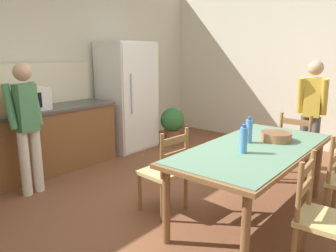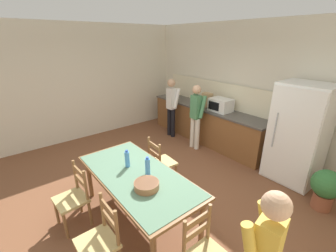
# 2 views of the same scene
# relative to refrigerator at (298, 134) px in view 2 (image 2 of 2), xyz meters

# --- Properties ---
(ground_plane) EXTENTS (8.32, 8.32, 0.00)m
(ground_plane) POSITION_rel_refrigerator_xyz_m (-1.20, -2.19, -0.92)
(ground_plane) COLOR brown
(wall_back) EXTENTS (6.52, 0.12, 2.90)m
(wall_back) POSITION_rel_refrigerator_xyz_m (-1.20, 0.47, 0.53)
(wall_back) COLOR beige
(wall_back) RESTS_ON ground
(wall_left) EXTENTS (0.12, 5.20, 2.90)m
(wall_left) POSITION_rel_refrigerator_xyz_m (-4.46, -2.19, 0.53)
(wall_left) COLOR beige
(wall_left) RESTS_ON ground
(kitchen_counter) EXTENTS (3.42, 0.66, 0.91)m
(kitchen_counter) POSITION_rel_refrigerator_xyz_m (-2.24, 0.04, -0.46)
(kitchen_counter) COLOR brown
(kitchen_counter) RESTS_ON ground
(counter_splashback) EXTENTS (3.38, 0.03, 0.60)m
(counter_splashback) POSITION_rel_refrigerator_xyz_m (-2.24, 0.35, 0.29)
(counter_splashback) COLOR beige
(counter_splashback) RESTS_ON kitchen_counter
(refrigerator) EXTENTS (0.85, 0.73, 1.84)m
(refrigerator) POSITION_rel_refrigerator_xyz_m (0.00, 0.00, 0.00)
(refrigerator) COLOR white
(refrigerator) RESTS_ON ground
(microwave) EXTENTS (0.50, 0.39, 0.30)m
(microwave) POSITION_rel_refrigerator_xyz_m (-1.78, 0.02, 0.14)
(microwave) COLOR white
(microwave) RESTS_ON kitchen_counter
(paper_bag) EXTENTS (0.24, 0.16, 0.36)m
(paper_bag) POSITION_rel_refrigerator_xyz_m (-2.21, 0.01, 0.17)
(paper_bag) COLOR tan
(paper_bag) RESTS_ON kitchen_counter
(dining_table) EXTENTS (2.04, 0.97, 0.75)m
(dining_table) POSITION_rel_refrigerator_xyz_m (-0.93, -2.80, -0.24)
(dining_table) COLOR brown
(dining_table) RESTS_ON ground
(bottle_near_centre) EXTENTS (0.07, 0.07, 0.27)m
(bottle_near_centre) POSITION_rel_refrigerator_xyz_m (-1.18, -2.80, -0.04)
(bottle_near_centre) COLOR #4C8ED6
(bottle_near_centre) RESTS_ON dining_table
(bottle_off_centre) EXTENTS (0.07, 0.07, 0.27)m
(bottle_off_centre) POSITION_rel_refrigerator_xyz_m (-0.83, -2.68, -0.04)
(bottle_off_centre) COLOR #4C8ED6
(bottle_off_centre) RESTS_ON dining_table
(serving_bowl) EXTENTS (0.32, 0.32, 0.09)m
(serving_bowl) POSITION_rel_refrigerator_xyz_m (-0.57, -2.87, -0.11)
(serving_bowl) COLOR #9E6642
(serving_bowl) RESTS_ON dining_table
(chair_side_near_right) EXTENTS (0.42, 0.40, 0.91)m
(chair_side_near_right) POSITION_rel_refrigerator_xyz_m (-0.47, -3.56, -0.48)
(chair_side_near_right) COLOR olive
(chair_side_near_right) RESTS_ON ground
(chair_side_near_left) EXTENTS (0.45, 0.43, 0.91)m
(chair_side_near_left) POSITION_rel_refrigerator_xyz_m (-1.38, -3.57, -0.48)
(chair_side_near_left) COLOR olive
(chair_side_near_left) RESTS_ON ground
(chair_side_far_left) EXTENTS (0.45, 0.43, 0.91)m
(chair_side_far_left) POSITION_rel_refrigerator_xyz_m (-1.40, -2.03, -0.48)
(chair_side_far_left) COLOR olive
(chair_side_far_left) RESTS_ON ground
(person_at_sink) EXTENTS (0.39, 0.27, 1.57)m
(person_at_sink) POSITION_rel_refrigerator_xyz_m (-3.00, -0.48, -0.04)
(person_at_sink) COLOR black
(person_at_sink) RESTS_ON ground
(person_at_counter) EXTENTS (0.39, 0.27, 1.55)m
(person_at_counter) POSITION_rel_refrigerator_xyz_m (-2.07, -0.50, -0.04)
(person_at_counter) COLOR silver
(person_at_counter) RESTS_ON ground
(potted_plant) EXTENTS (0.44, 0.44, 0.67)m
(potted_plant) POSITION_rel_refrigerator_xyz_m (0.70, -0.43, -0.53)
(potted_plant) COLOR brown
(potted_plant) RESTS_ON ground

